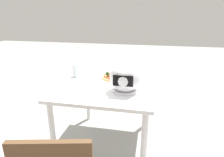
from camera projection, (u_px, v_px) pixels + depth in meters
ground_plane at (109, 144)px, 2.23m from camera, size 14.00×14.00×0.00m
dining_table at (109, 90)px, 2.01m from camera, size 0.91×1.09×0.76m
pizza_plate at (115, 78)px, 2.06m from camera, size 0.33×0.33×0.01m
pizza at (115, 77)px, 2.05m from camera, size 0.28×0.28×0.05m
motorcycle_helmet at (125, 78)px, 1.70m from camera, size 0.27×0.27×0.27m
drinking_glass at (76, 71)px, 2.11m from camera, size 0.07×0.07×0.13m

